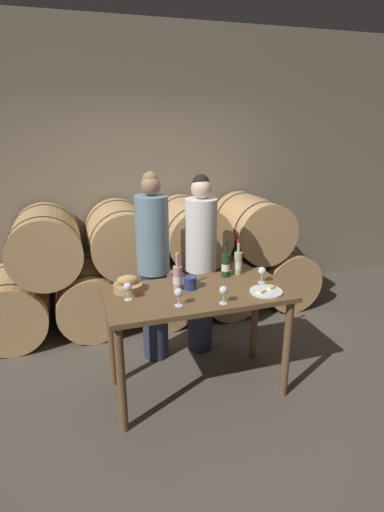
{
  "coord_description": "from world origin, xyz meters",
  "views": [
    {
      "loc": [
        -0.91,
        -2.71,
        2.2
      ],
      "look_at": [
        0.0,
        0.14,
        1.16
      ],
      "focal_mm": 28.0,
      "sensor_mm": 36.0,
      "label": 1
    }
  ],
  "objects_px": {
    "person_left": "(153,267)",
    "person_right": "(201,264)",
    "wine_bottle_white": "(238,262)",
    "bread_basket": "(128,285)",
    "blue_crock": "(190,282)",
    "cheese_plate": "(266,291)",
    "wine_glass_far_left": "(128,287)",
    "wine_glass_right": "(262,271)",
    "tasting_table": "(197,308)",
    "wine_glass_left": "(179,293)",
    "wine_bottle_rose": "(178,277)",
    "wine_bottle_red": "(226,265)",
    "wine_glass_center": "(224,291)"
  },
  "relations": [
    {
      "from": "person_left",
      "to": "wine_bottle_red",
      "type": "bearing_deg",
      "value": -34.55
    },
    {
      "from": "wine_bottle_white",
      "to": "bread_basket",
      "type": "xyz_separation_m",
      "value": [
        -0.97,
        -0.08,
        -0.05
      ]
    },
    {
      "from": "wine_glass_far_left",
      "to": "wine_glass_right",
      "type": "distance_m",
      "value": 1.1
    },
    {
      "from": "wine_bottle_rose",
      "to": "blue_crock",
      "type": "distance_m",
      "value": 0.11
    },
    {
      "from": "tasting_table",
      "to": "bread_basket",
      "type": "relative_size",
      "value": 6.34
    },
    {
      "from": "person_left",
      "to": "wine_glass_far_left",
      "type": "relative_size",
      "value": 12.9
    },
    {
      "from": "blue_crock",
      "to": "cheese_plate",
      "type": "height_order",
      "value": "blue_crock"
    },
    {
      "from": "wine_bottle_white",
      "to": "bread_basket",
      "type": "distance_m",
      "value": 0.98
    },
    {
      "from": "wine_bottle_white",
      "to": "wine_glass_far_left",
      "type": "relative_size",
      "value": 2.22
    },
    {
      "from": "wine_glass_center",
      "to": "wine_bottle_rose",
      "type": "bearing_deg",
      "value": 125.11
    },
    {
      "from": "wine_bottle_white",
      "to": "wine_glass_left",
      "type": "xyz_separation_m",
      "value": [
        -0.67,
        -0.46,
        -0.0
      ]
    },
    {
      "from": "person_left",
      "to": "person_right",
      "type": "xyz_separation_m",
      "value": [
        0.45,
        0.0,
        -0.02
      ]
    },
    {
      "from": "wine_glass_far_left",
      "to": "cheese_plate",
      "type": "bearing_deg",
      "value": -10.39
    },
    {
      "from": "bread_basket",
      "to": "wine_glass_center",
      "type": "xyz_separation_m",
      "value": [
        0.63,
        -0.44,
        0.05
      ]
    },
    {
      "from": "bread_basket",
      "to": "person_right",
      "type": "bearing_deg",
      "value": 29.77
    },
    {
      "from": "wine_bottle_rose",
      "to": "cheese_plate",
      "type": "distance_m",
      "value": 0.7
    },
    {
      "from": "person_left",
      "to": "wine_bottle_rose",
      "type": "xyz_separation_m",
      "value": [
        0.08,
        -0.52,
        0.09
      ]
    },
    {
      "from": "bread_basket",
      "to": "wine_glass_center",
      "type": "height_order",
      "value": "wine_glass_center"
    },
    {
      "from": "wine_glass_far_left",
      "to": "bread_basket",
      "type": "bearing_deg",
      "value": 81.19
    },
    {
      "from": "wine_glass_right",
      "to": "person_left",
      "type": "bearing_deg",
      "value": 142.32
    },
    {
      "from": "wine_bottle_red",
      "to": "wine_glass_center",
      "type": "relative_size",
      "value": 2.26
    },
    {
      "from": "cheese_plate",
      "to": "person_left",
      "type": "bearing_deg",
      "value": 132.7
    },
    {
      "from": "wine_bottle_red",
      "to": "wine_glass_far_left",
      "type": "xyz_separation_m",
      "value": [
        -0.87,
        -0.22,
        -0.01
      ]
    },
    {
      "from": "wine_bottle_rose",
      "to": "wine_bottle_red",
      "type": "bearing_deg",
      "value": 16.5
    },
    {
      "from": "bread_basket",
      "to": "wine_glass_left",
      "type": "distance_m",
      "value": 0.49
    },
    {
      "from": "cheese_plate",
      "to": "wine_glass_far_left",
      "type": "bearing_deg",
      "value": 169.61
    },
    {
      "from": "wine_bottle_red",
      "to": "blue_crock",
      "type": "distance_m",
      "value": 0.41
    },
    {
      "from": "tasting_table",
      "to": "wine_glass_left",
      "type": "distance_m",
      "value": 0.37
    },
    {
      "from": "person_left",
      "to": "wine_glass_center",
      "type": "xyz_separation_m",
      "value": [
        0.33,
        -0.87,
        0.09
      ]
    },
    {
      "from": "person_left",
      "to": "cheese_plate",
      "type": "height_order",
      "value": "person_left"
    },
    {
      "from": "person_left",
      "to": "wine_glass_far_left",
      "type": "height_order",
      "value": "person_left"
    },
    {
      "from": "wine_bottle_white",
      "to": "wine_glass_center",
      "type": "distance_m",
      "value": 0.62
    },
    {
      "from": "person_left",
      "to": "wine_bottle_white",
      "type": "bearing_deg",
      "value": -27.49
    },
    {
      "from": "person_right",
      "to": "blue_crock",
      "type": "bearing_deg",
      "value": -116.84
    },
    {
      "from": "wine_bottle_white",
      "to": "cheese_plate",
      "type": "height_order",
      "value": "wine_bottle_white"
    },
    {
      "from": "bread_basket",
      "to": "wine_glass_left",
      "type": "xyz_separation_m",
      "value": [
        0.31,
        -0.38,
        0.05
      ]
    },
    {
      "from": "wine_glass_far_left",
      "to": "wine_bottle_rose",
      "type": "bearing_deg",
      "value": 10.75
    },
    {
      "from": "wine_glass_right",
      "to": "person_right",
      "type": "bearing_deg",
      "value": 118.46
    },
    {
      "from": "wine_bottle_red",
      "to": "wine_glass_left",
      "type": "relative_size",
      "value": 2.26
    },
    {
      "from": "tasting_table",
      "to": "blue_crock",
      "type": "distance_m",
      "value": 0.21
    },
    {
      "from": "wine_bottle_red",
      "to": "wine_glass_right",
      "type": "distance_m",
      "value": 0.32
    },
    {
      "from": "tasting_table",
      "to": "cheese_plate",
      "type": "distance_m",
      "value": 0.56
    },
    {
      "from": "cheese_plate",
      "to": "wine_glass_right",
      "type": "height_order",
      "value": "wine_glass_right"
    },
    {
      "from": "person_right",
      "to": "bread_basket",
      "type": "bearing_deg",
      "value": -150.23
    },
    {
      "from": "blue_crock",
      "to": "person_left",
      "type": "bearing_deg",
      "value": 108.42
    },
    {
      "from": "tasting_table",
      "to": "wine_glass_left",
      "type": "height_order",
      "value": "wine_glass_left"
    },
    {
      "from": "wine_bottle_red",
      "to": "wine_glass_center",
      "type": "bearing_deg",
      "value": -113.94
    },
    {
      "from": "bread_basket",
      "to": "cheese_plate",
      "type": "distance_m",
      "value": 1.08
    },
    {
      "from": "wine_glass_right",
      "to": "cheese_plate",
      "type": "bearing_deg",
      "value": -106.0
    },
    {
      "from": "person_left",
      "to": "blue_crock",
      "type": "xyz_separation_m",
      "value": [
        0.18,
        -0.54,
        0.05
      ]
    }
  ]
}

